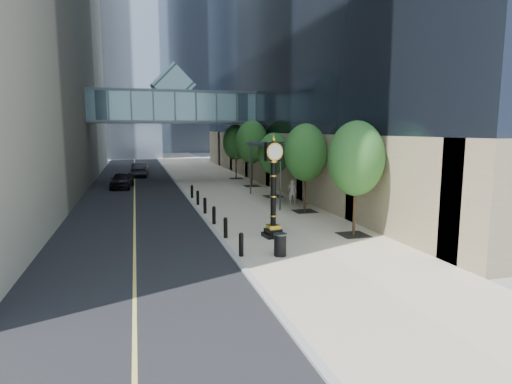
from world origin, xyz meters
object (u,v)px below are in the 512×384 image
(street_clock, at_px, (273,195))
(trash_bin, at_px, (280,245))
(car_far, at_px, (140,170))
(pedestrian, at_px, (292,192))
(car_near, at_px, (122,180))

(street_clock, xyz_separation_m, trash_bin, (-0.71, -3.11, -1.66))
(trash_bin, distance_m, car_far, 34.24)
(street_clock, height_order, car_far, street_clock)
(street_clock, distance_m, trash_bin, 3.60)
(trash_bin, xyz_separation_m, pedestrian, (4.89, 11.62, 0.44))
(car_near, bearing_deg, car_far, 86.78)
(street_clock, bearing_deg, trash_bin, -110.09)
(car_near, bearing_deg, pedestrian, -39.60)
(car_near, height_order, car_far, car_far)
(street_clock, xyz_separation_m, pedestrian, (4.18, 8.50, -1.22))
(pedestrian, height_order, car_near, pedestrian)
(trash_bin, height_order, pedestrian, pedestrian)
(pedestrian, relative_size, car_near, 0.41)
(street_clock, distance_m, pedestrian, 9.55)
(car_near, bearing_deg, street_clock, -63.02)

